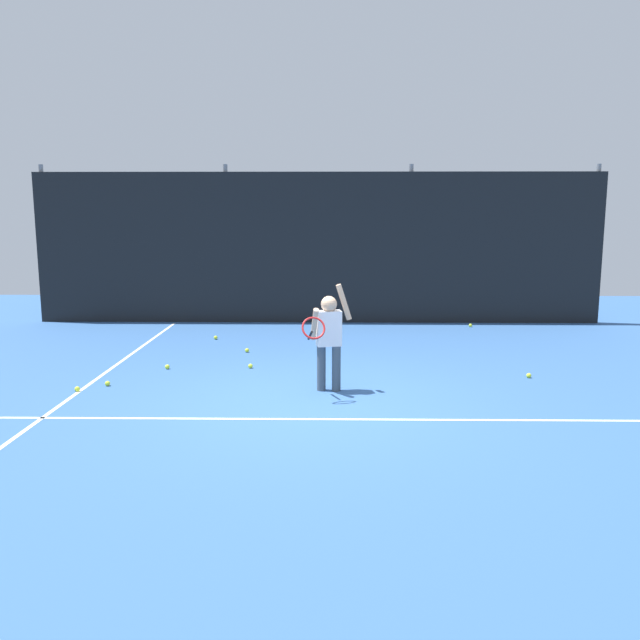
{
  "coord_description": "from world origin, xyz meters",
  "views": [
    {
      "loc": [
        0.24,
        -7.4,
        2.23
      ],
      "look_at": [
        0.12,
        0.88,
        0.85
      ],
      "focal_mm": 36.47,
      "sensor_mm": 36.0,
      "label": 1
    }
  ],
  "objects": [
    {
      "name": "tennis_ball_4",
      "position": [
        -2.64,
        0.72,
        0.03
      ],
      "size": [
        0.07,
        0.07,
        0.07
      ],
      "primitive_type": "sphere",
      "color": "#CCE033",
      "rests_on": "ground"
    },
    {
      "name": "tennis_ball_2",
      "position": [
        -2.93,
        0.45,
        0.03
      ],
      "size": [
        0.07,
        0.07,
        0.07
      ],
      "primitive_type": "sphere",
      "color": "#CCE033",
      "rests_on": "ground"
    },
    {
      "name": "tennis_ball_3",
      "position": [
        -1.78,
        3.85,
        0.03
      ],
      "size": [
        0.07,
        0.07,
        0.07
      ],
      "primitive_type": "sphere",
      "color": "#CCE033",
      "rests_on": "ground"
    },
    {
      "name": "tennis_player",
      "position": [
        0.22,
        0.53,
        0.73
      ],
      "size": [
        0.63,
        0.67,
        1.35
      ],
      "rotation": [
        0.0,
        0.0,
        0.21
      ],
      "color": "#3F4C59",
      "rests_on": "ground"
    },
    {
      "name": "back_fence_windscreen",
      "position": [
        0.0,
        5.7,
        1.51
      ],
      "size": [
        11.35,
        0.08,
        3.01
      ],
      "primitive_type": "cube",
      "color": "black",
      "rests_on": "ground"
    },
    {
      "name": "tennis_ball_7",
      "position": [
        -2.09,
        1.65,
        0.03
      ],
      "size": [
        0.07,
        0.07,
        0.07
      ],
      "primitive_type": "sphere",
      "color": "#CCE033",
      "rests_on": "ground"
    },
    {
      "name": "fence_post_2",
      "position": [
        1.84,
        5.76,
        1.58
      ],
      "size": [
        0.09,
        0.09,
        3.16
      ],
      "primitive_type": "cylinder",
      "color": "slate",
      "rests_on": "ground"
    },
    {
      "name": "fence_post_3",
      "position": [
        5.53,
        5.76,
        1.58
      ],
      "size": [
        0.09,
        0.09,
        3.16
      ],
      "primitive_type": "cylinder",
      "color": "slate",
      "rests_on": "ground"
    },
    {
      "name": "court_line_baseline",
      "position": [
        0.0,
        -0.61,
        0.0
      ],
      "size": [
        9.0,
        0.05,
        0.0
      ],
      "primitive_type": "cube",
      "color": "white",
      "rests_on": "ground"
    },
    {
      "name": "court_line_sideline",
      "position": [
        -2.91,
        1.0,
        0.0
      ],
      "size": [
        0.05,
        9.0,
        0.0
      ],
      "primitive_type": "cube",
      "color": "white",
      "rests_on": "ground"
    },
    {
      "name": "tennis_ball_1",
      "position": [
        -1.09,
        2.79,
        0.03
      ],
      "size": [
        0.07,
        0.07,
        0.07
      ],
      "primitive_type": "sphere",
      "color": "#CCE033",
      "rests_on": "ground"
    },
    {
      "name": "tennis_ball_0",
      "position": [
        2.95,
        1.23,
        0.03
      ],
      "size": [
        0.07,
        0.07,
        0.07
      ],
      "primitive_type": "sphere",
      "color": "#CCE033",
      "rests_on": "ground"
    },
    {
      "name": "fence_post_0",
      "position": [
        -5.53,
        5.76,
        1.58
      ],
      "size": [
        0.09,
        0.09,
        3.16
      ],
      "primitive_type": "cylinder",
      "color": "slate",
      "rests_on": "ground"
    },
    {
      "name": "tennis_ball_5",
      "position": [
        3.0,
        5.18,
        0.03
      ],
      "size": [
        0.07,
        0.07,
        0.07
      ],
      "primitive_type": "sphere",
      "color": "#CCE033",
      "rests_on": "ground"
    },
    {
      "name": "fence_post_1",
      "position": [
        -1.84,
        5.76,
        1.58
      ],
      "size": [
        0.09,
        0.09,
        3.16
      ],
      "primitive_type": "cylinder",
      "color": "slate",
      "rests_on": "ground"
    },
    {
      "name": "ground_plane",
      "position": [
        0.0,
        0.0,
        0.0
      ],
      "size": [
        20.0,
        20.0,
        0.0
      ],
      "primitive_type": "plane",
      "color": "#335B93"
    },
    {
      "name": "tennis_ball_6",
      "position": [
        -0.9,
        1.72,
        0.03
      ],
      "size": [
        0.07,
        0.07,
        0.07
      ],
      "primitive_type": "sphere",
      "color": "#CCE033",
      "rests_on": "ground"
    }
  ]
}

